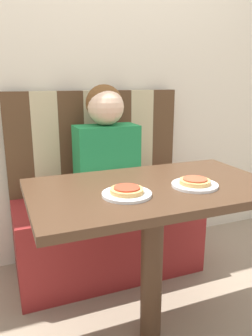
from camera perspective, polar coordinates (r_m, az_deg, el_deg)
The scene contains 10 objects.
ground_plane at distance 1.79m, azimuth 4.22°, elevation -27.10°, with size 12.00×12.00×0.00m, color gray.
wall_back at distance 2.22m, azimuth -6.31°, elevation 17.48°, with size 7.00×0.05×2.60m.
booth_seat at distance 2.15m, azimuth -3.20°, elevation -11.49°, with size 1.13×0.52×0.49m.
booth_backrest at distance 2.17m, azimuth -5.33°, elevation 4.68°, with size 1.13×0.06×0.65m.
dining_table at distance 1.44m, azimuth 4.72°, elevation -7.28°, with size 1.05×0.61×0.77m.
person at distance 1.96m, azimuth -3.51°, elevation 4.58°, with size 0.37×0.24×0.69m.
plate_left at distance 1.27m, azimuth 0.14°, elevation -4.58°, with size 0.19×0.19×0.01m.
plate_right at distance 1.41m, azimuth 11.88°, elevation -2.93°, with size 0.19×0.19×0.01m.
pizza_left at distance 1.27m, azimuth 0.14°, elevation -3.87°, with size 0.13×0.13×0.02m.
pizza_right at distance 1.40m, azimuth 11.91°, elevation -2.28°, with size 0.13×0.13×0.02m.
Camera 1 is at (-0.60, -1.19, 1.20)m, focal length 35.00 mm.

